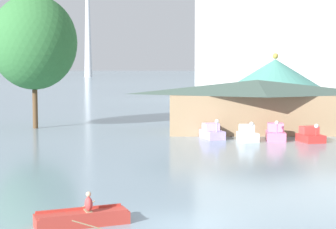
% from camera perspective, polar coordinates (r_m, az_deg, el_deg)
% --- Properties ---
extents(ground_plane, '(2000.00, 2000.00, 0.00)m').
position_cam_1_polar(ground_plane, '(22.51, 1.34, -11.53)').
color(ground_plane, gray).
extents(rowboat_with_rower, '(3.92, 3.08, 1.37)m').
position_cam_1_polar(rowboat_with_rower, '(22.80, -8.93, -10.62)').
color(rowboat_with_rower, '#B7382D').
rests_on(rowboat_with_rower, ground).
extents(pedal_boat_lavender, '(2.23, 3.21, 1.85)m').
position_cam_1_polar(pedal_boat_lavender, '(49.19, 4.61, -1.88)').
color(pedal_boat_lavender, '#B299D8').
rests_on(pedal_boat_lavender, ground).
extents(pedal_boat_white, '(1.76, 2.45, 1.78)m').
position_cam_1_polar(pedal_boat_white, '(47.80, 8.30, -2.07)').
color(pedal_boat_white, white).
rests_on(pedal_boat_white, ground).
extents(pedal_boat_pink, '(1.93, 3.13, 1.83)m').
position_cam_1_polar(pedal_boat_pink, '(49.01, 11.16, -1.94)').
color(pedal_boat_pink, pink).
rests_on(pedal_boat_pink, ground).
extents(pedal_boat_red, '(2.19, 2.70, 1.65)m').
position_cam_1_polar(pedal_boat_red, '(48.40, 14.63, -2.16)').
color(pedal_boat_red, red).
rests_on(pedal_boat_red, ground).
extents(boathouse, '(18.52, 8.70, 5.15)m').
position_cam_1_polar(boathouse, '(54.59, 9.25, 1.01)').
color(boathouse, '#9E7F5B').
rests_on(boathouse, ground).
extents(green_roof_pavilion, '(11.58, 11.58, 8.06)m').
position_cam_1_polar(green_roof_pavilion, '(66.56, 11.09, 2.90)').
color(green_roof_pavilion, brown).
rests_on(green_roof_pavilion, ground).
extents(shoreline_tree_tall_left, '(8.93, 8.93, 13.84)m').
position_cam_1_polar(shoreline_tree_tall_left, '(58.64, -13.83, 7.31)').
color(shoreline_tree_tall_left, brown).
rests_on(shoreline_tree_tall_left, ground).
extents(background_building_block, '(31.93, 15.68, 25.30)m').
position_cam_1_polar(background_building_block, '(109.53, 11.28, 8.15)').
color(background_building_block, silver).
rests_on(background_building_block, ground).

